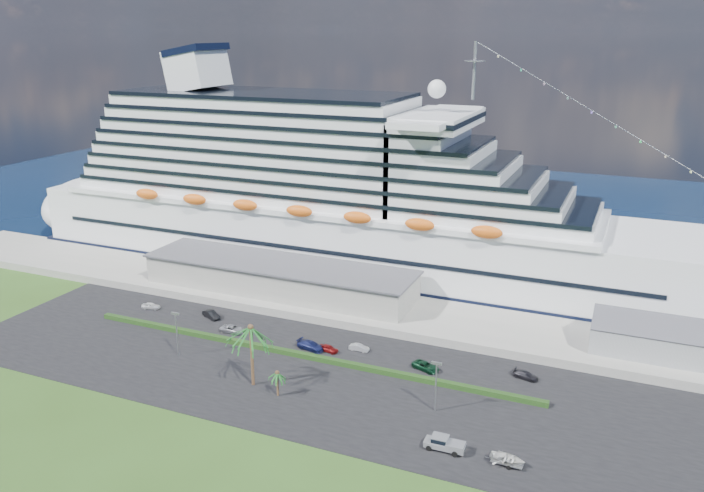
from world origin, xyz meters
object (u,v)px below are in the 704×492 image
at_px(pickup_truck, 444,443).
at_px(boat_trailer, 507,459).
at_px(parked_car_3, 311,346).
at_px(cruise_ship, 339,201).

xyz_separation_m(pickup_truck, boat_trailer, (8.80, -0.13, -0.09)).
relative_size(parked_car_3, pickup_truck, 0.94).
relative_size(parked_car_3, boat_trailer, 1.00).
bearing_deg(pickup_truck, cruise_ship, 124.90).
bearing_deg(boat_trailer, parked_car_3, 152.21).
bearing_deg(parked_car_3, boat_trailer, -107.89).
bearing_deg(pickup_truck, boat_trailer, -0.85).
height_order(pickup_truck, boat_trailer, pickup_truck).
height_order(parked_car_3, boat_trailer, parked_car_3).
height_order(cruise_ship, parked_car_3, cruise_ship).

